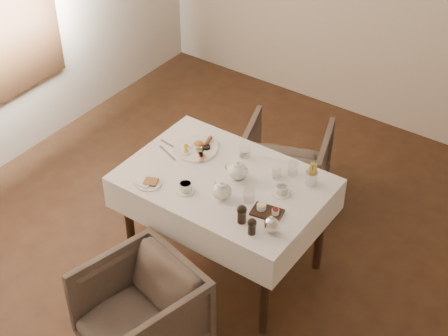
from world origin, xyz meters
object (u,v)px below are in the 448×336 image
armchair_near (141,312)px  armchair_far (286,161)px  breakfast_plate (197,148)px  table (224,193)px  teapot_centre (238,170)px

armchair_near → armchair_far: armchair_near is taller
breakfast_plate → armchair_far: bearing=81.5°
breakfast_plate → armchair_near: bearing=-61.5°
table → armchair_far: bearing=94.4°
table → breakfast_plate: breakfast_plate is taller
breakfast_plate → teapot_centre: size_ratio=1.75×
armchair_near → armchair_far: 1.77m
breakfast_plate → teapot_centre: 0.42m
teapot_centre → armchair_near: bearing=-102.1°
armchair_far → armchair_near: bearing=73.4°
armchair_far → breakfast_plate: bearing=52.4°
armchair_near → teapot_centre: size_ratio=3.79×
teapot_centre → breakfast_plate: bearing=158.5°
teapot_centre → armchair_far: bearing=91.9°
armchair_near → breakfast_plate: breakfast_plate is taller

